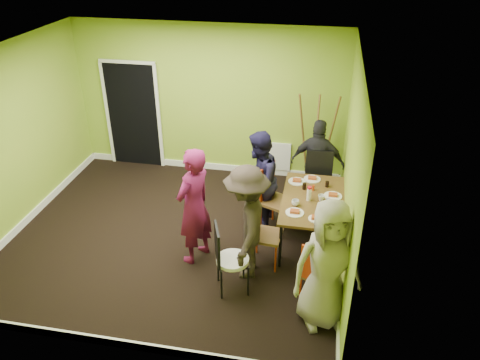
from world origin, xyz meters
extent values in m
plane|color=black|center=(0.00, 0.00, 0.00)|extent=(5.00, 5.00, 0.00)
cube|color=#86AE2C|center=(0.00, 2.25, 1.40)|extent=(5.00, 0.04, 2.80)
cube|color=#86AE2C|center=(0.00, -2.25, 1.40)|extent=(5.00, 0.04, 2.80)
cube|color=#86AE2C|center=(-2.50, 0.00, 1.40)|extent=(0.04, 4.50, 2.80)
cube|color=#86AE2C|center=(2.50, 0.00, 1.40)|extent=(0.04, 4.50, 2.80)
cube|color=white|center=(0.00, 0.00, 2.80)|extent=(5.00, 4.50, 0.04)
cube|color=black|center=(-1.50, 2.22, 1.02)|extent=(1.00, 0.05, 2.04)
cube|color=white|center=(1.30, 2.22, 0.40)|extent=(0.50, 0.04, 0.55)
cylinder|color=black|center=(1.66, -0.46, 0.35)|extent=(0.04, 0.04, 0.71)
cylinder|color=black|center=(2.44, -0.46, 0.35)|extent=(0.04, 0.04, 0.71)
cylinder|color=black|center=(1.66, 0.92, 0.35)|extent=(0.04, 0.04, 0.71)
cylinder|color=black|center=(2.44, 0.92, 0.35)|extent=(0.04, 0.04, 0.71)
cube|color=brown|center=(2.05, 0.23, 0.73)|extent=(0.90, 1.50, 0.04)
cylinder|color=#C33912|center=(1.42, 0.69, 0.25)|extent=(0.03, 0.03, 0.50)
cylinder|color=#C33912|center=(1.27, 0.34, 0.25)|extent=(0.03, 0.03, 0.50)
cylinder|color=#C33912|center=(1.77, 0.54, 0.25)|extent=(0.03, 0.03, 0.50)
cylinder|color=#C33912|center=(1.62, 0.20, 0.25)|extent=(0.03, 0.03, 0.50)
cube|color=brown|center=(1.52, 0.44, 0.50)|extent=(0.58, 0.58, 0.04)
cube|color=#C33912|center=(1.32, 0.53, 0.80)|extent=(0.20, 0.40, 0.56)
cylinder|color=#C33912|center=(1.29, -0.21, 0.23)|extent=(0.03, 0.03, 0.47)
cylinder|color=#C33912|center=(1.26, -0.56, 0.23)|extent=(0.03, 0.03, 0.47)
cylinder|color=#C33912|center=(1.65, -0.24, 0.23)|extent=(0.03, 0.03, 0.47)
cylinder|color=#C33912|center=(1.62, -0.59, 0.23)|extent=(0.03, 0.03, 0.47)
cube|color=brown|center=(1.45, -0.40, 0.47)|extent=(0.45, 0.45, 0.04)
cube|color=#C33912|center=(1.26, -0.39, 0.75)|extent=(0.07, 0.40, 0.52)
cylinder|color=#C33912|center=(2.27, 1.18, 0.23)|extent=(0.03, 0.03, 0.47)
cylinder|color=#C33912|center=(1.91, 1.16, 0.23)|extent=(0.03, 0.03, 0.47)
cylinder|color=#C33912|center=(2.29, 0.82, 0.23)|extent=(0.03, 0.03, 0.47)
cylinder|color=#C33912|center=(1.93, 0.81, 0.23)|extent=(0.03, 0.03, 0.47)
cube|color=brown|center=(2.10, 0.99, 0.47)|extent=(0.44, 0.44, 0.04)
cube|color=#C33912|center=(2.09, 1.19, 0.75)|extent=(0.40, 0.05, 0.52)
cylinder|color=#C33912|center=(2.00, -1.13, 0.22)|extent=(0.03, 0.03, 0.43)
cylinder|color=#C33912|center=(2.31, -1.22, 0.22)|extent=(0.03, 0.03, 0.43)
cylinder|color=#C33912|center=(2.09, -0.82, 0.22)|extent=(0.03, 0.03, 0.43)
cylinder|color=#C33912|center=(2.40, -0.90, 0.22)|extent=(0.03, 0.03, 0.43)
cube|color=brown|center=(2.20, -1.02, 0.43)|extent=(0.48, 0.48, 0.04)
cube|color=#C33912|center=(2.15, -1.19, 0.69)|extent=(0.36, 0.13, 0.48)
cylinder|color=black|center=(0.88, -0.91, 0.23)|extent=(0.03, 0.03, 0.46)
cylinder|color=black|center=(1.00, -1.24, 0.23)|extent=(0.03, 0.03, 0.46)
cylinder|color=black|center=(1.20, -0.80, 0.23)|extent=(0.03, 0.03, 0.46)
cylinder|color=black|center=(1.32, -1.12, 0.23)|extent=(0.03, 0.03, 0.46)
cylinder|color=white|center=(1.10, -1.02, 0.47)|extent=(0.43, 0.43, 0.05)
cube|color=black|center=(0.92, -1.08, 0.74)|extent=(0.16, 0.38, 0.51)
cylinder|color=brown|center=(1.77, 2.05, 0.88)|extent=(0.25, 0.41, 1.78)
cylinder|color=brown|center=(2.23, 2.05, 0.88)|extent=(0.25, 0.41, 1.78)
cylinder|color=brown|center=(2.00, 1.79, 0.88)|extent=(0.04, 0.40, 1.73)
cube|color=brown|center=(2.00, 2.00, 0.83)|extent=(0.48, 0.04, 0.04)
cylinder|color=white|center=(1.77, 0.69, 0.76)|extent=(0.27, 0.27, 0.01)
cylinder|color=white|center=(1.82, -0.20, 0.76)|extent=(0.26, 0.26, 0.01)
cylinder|color=white|center=(2.00, 0.81, 0.76)|extent=(0.26, 0.26, 0.01)
cylinder|color=white|center=(2.11, -0.29, 0.76)|extent=(0.22, 0.22, 0.01)
cylinder|color=white|center=(2.33, 0.36, 0.76)|extent=(0.27, 0.27, 0.01)
cylinder|color=white|center=(2.25, 0.00, 0.76)|extent=(0.26, 0.26, 0.01)
cylinder|color=white|center=(1.98, 0.18, 0.85)|extent=(0.07, 0.07, 0.19)
cylinder|color=#1824B9|center=(2.27, -0.06, 0.84)|extent=(0.07, 0.07, 0.19)
cylinder|color=#C33912|center=(2.04, 0.48, 0.79)|extent=(0.03, 0.03, 0.09)
cylinder|color=black|center=(1.90, 0.49, 0.80)|extent=(0.06, 0.06, 0.10)
cylinder|color=black|center=(2.24, 0.63, 0.79)|extent=(0.06, 0.06, 0.09)
cylinder|color=black|center=(2.17, -0.29, 0.79)|extent=(0.07, 0.07, 0.09)
imported|color=white|center=(1.80, 0.01, 0.79)|extent=(0.11, 0.11, 0.09)
imported|color=white|center=(2.16, 0.21, 0.79)|extent=(0.10, 0.10, 0.09)
imported|color=#5F1039|center=(0.45, -0.47, 0.87)|extent=(0.64, 0.75, 1.74)
imported|color=#1A1639|center=(1.19, 0.52, 0.80)|extent=(0.69, 0.84, 1.60)
imported|color=#2A221C|center=(1.22, -0.66, 0.82)|extent=(0.71, 1.12, 1.64)
imported|color=#222127|center=(2.06, 1.35, 0.77)|extent=(0.94, 0.48, 1.53)
imported|color=#9D9589|center=(2.29, -1.36, 0.85)|extent=(0.96, 0.78, 1.69)
camera|label=1|loc=(2.08, -5.68, 4.33)|focal=35.00mm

